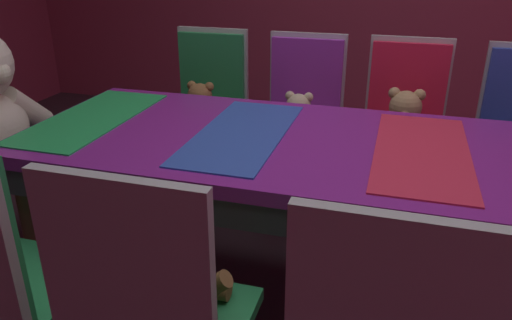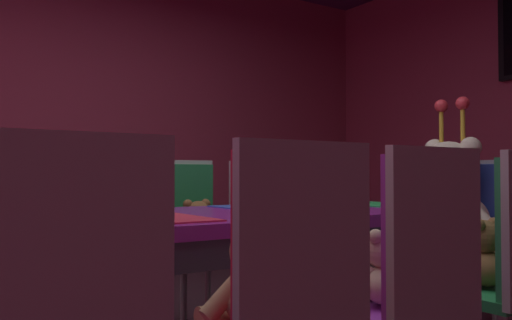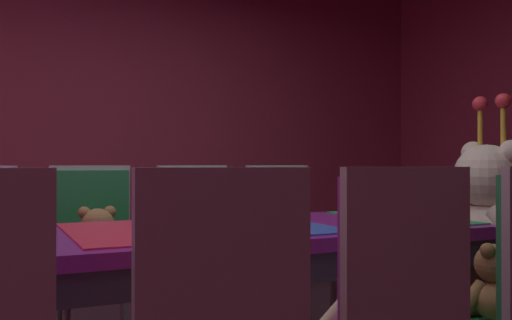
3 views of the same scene
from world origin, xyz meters
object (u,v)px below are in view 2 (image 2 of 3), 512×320
at_px(teddy_left_1, 99,235).
at_px(throne_chair, 466,225).
at_px(teddy_right_0, 47,319).
at_px(king_teddy_bear, 448,202).
at_px(chair_right_1, 287,293).
at_px(teddy_right_2, 382,272).
at_px(teddy_right_1, 256,284).
at_px(chair_right_2, 416,271).
at_px(teddy_right_3, 482,258).
at_px(banquet_table, 215,233).
at_px(chair_left_1, 91,232).
at_px(teddy_left_2, 199,230).
at_px(chair_left_2, 187,227).
at_px(chair_left_3, 264,222).

relative_size(teddy_left_1, throne_chair, 0.35).
bearing_deg(teddy_right_0, king_teddy_bear, -73.78).
xyz_separation_m(chair_right_1, teddy_right_2, (-0.16, 0.52, -0.03)).
xyz_separation_m(teddy_right_1, chair_right_2, (0.12, 0.52, 0.00)).
xyz_separation_m(teddy_right_0, king_teddy_bear, (-0.69, 2.36, 0.17)).
relative_size(teddy_right_0, teddy_right_3, 0.99).
distance_m(banquet_table, chair_left_1, 0.90).
bearing_deg(throne_chair, teddy_left_1, -19.69).
relative_size(banquet_table, teddy_right_2, 8.44).
height_order(banquet_table, teddy_left_2, teddy_left_2).
height_order(chair_left_2, throne_chair, same).
bearing_deg(teddy_left_2, teddy_left_1, -89.50).
bearing_deg(teddy_left_2, chair_right_1, -19.78).
distance_m(teddy_left_2, teddy_right_1, 1.53).
relative_size(teddy_right_0, chair_right_2, 0.29).
xyz_separation_m(teddy_left_2, king_teddy_bear, (0.71, 1.25, 0.15)).
relative_size(throne_chair, king_teddy_bear, 1.11).
distance_m(chair_right_2, teddy_right_2, 0.14).
relative_size(teddy_left_1, chair_right_2, 0.35).
bearing_deg(teddy_right_2, teddy_right_1, 91.89).
relative_size(chair_left_1, chair_left_3, 1.00).
height_order(chair_left_3, teddy_right_3, chair_left_3).
relative_size(chair_left_2, throne_chair, 1.00).
height_order(chair_left_1, chair_right_2, same).
relative_size(chair_left_2, teddy_right_1, 2.96).
bearing_deg(chair_right_1, banquet_table, -17.47).
xyz_separation_m(teddy_right_0, teddy_right_3, (0.02, 1.62, 0.00)).
bearing_deg(chair_left_2, teddy_left_1, -75.02).
bearing_deg(chair_right_1, throne_chair, -66.61).
bearing_deg(teddy_right_2, king_teddy_bear, -61.69).
bearing_deg(banquet_table, teddy_left_1, -159.41).
relative_size(chair_left_1, chair_right_2, 1.00).
bearing_deg(teddy_right_1, teddy_left_1, -0.16).
relative_size(chair_right_1, king_teddy_bear, 1.11).
height_order(teddy_right_2, throne_chair, throne_chair).
distance_m(teddy_left_2, chair_left_3, 0.54).
height_order(teddy_right_0, throne_chair, throne_chair).
distance_m(banquet_table, king_teddy_bear, 1.54).
distance_m(teddy_right_3, throne_chair, 1.15).
xyz_separation_m(teddy_right_1, king_teddy_bear, (-0.71, 1.81, 0.15)).
relative_size(chair_left_2, teddy_right_3, 3.43).
distance_m(banquet_table, chair_left_3, 1.17).
relative_size(chair_left_3, throne_chair, 1.00).
bearing_deg(teddy_right_1, throne_chair, -70.26).
distance_m(teddy_left_1, teddy_left_2, 0.56).
bearing_deg(banquet_table, chair_left_2, 161.03).
bearing_deg(banquet_table, chair_left_1, -162.72).
bearing_deg(chair_right_2, king_teddy_bear, -57.01).
relative_size(teddy_left_1, king_teddy_bear, 0.39).
relative_size(teddy_right_1, teddy_right_3, 1.16).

